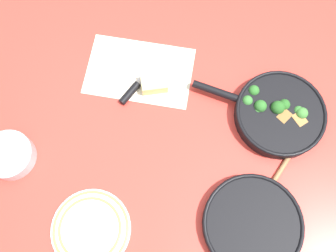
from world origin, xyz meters
name	(u,v)px	position (x,y,z in m)	size (l,w,h in m)	color
ground_plane	(168,172)	(0.00, 0.00, 0.00)	(14.00, 14.00, 0.00)	#51755B
dining_table_red	(168,135)	(0.00, 0.00, 0.68)	(1.25, 1.04, 0.76)	red
skillet_broccoli	(278,113)	(0.35, 0.05, 0.79)	(0.42, 0.29, 0.07)	black
skillet_eggs	(252,225)	(0.26, -0.29, 0.78)	(0.29, 0.38, 0.04)	black
wooden_spoon	(275,179)	(0.33, -0.15, 0.77)	(0.24, 0.35, 0.02)	#996B42
parchment_sheet	(139,71)	(-0.10, 0.20, 0.76)	(0.38, 0.27, 0.00)	beige
grater_knife	(139,83)	(-0.10, 0.15, 0.77)	(0.17, 0.23, 0.02)	silver
cheese_block	(154,83)	(-0.05, 0.14, 0.78)	(0.09, 0.08, 0.04)	#EFD67A
dinner_plate_stack	(91,229)	(-0.21, -0.32, 0.77)	(0.23, 0.23, 0.03)	white
prep_bowl_steel	(10,155)	(-0.48, -0.12, 0.79)	(0.15, 0.15, 0.05)	#B7B7BC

